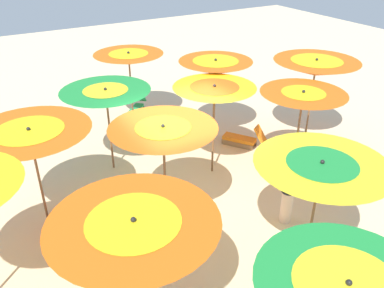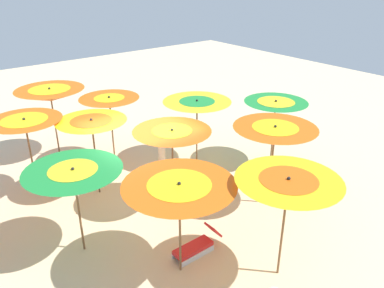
{
  "view_description": "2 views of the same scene",
  "coord_description": "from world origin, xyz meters",
  "px_view_note": "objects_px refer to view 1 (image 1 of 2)",
  "views": [
    {
      "loc": [
        -3.62,
        -6.33,
        5.47
      ],
      "look_at": [
        0.58,
        0.87,
        0.92
      ],
      "focal_mm": 37.56,
      "sensor_mm": 36.0,
      "label": 1
    },
    {
      "loc": [
        -8.17,
        4.73,
        6.04
      ],
      "look_at": [
        -0.29,
        -1.5,
        1.41
      ],
      "focal_mm": 36.14,
      "sensor_mm": 36.0,
      "label": 2
    }
  ],
  "objects_px": {
    "beachgoer_0": "(289,188)",
    "beach_umbrella_7": "(134,231)",
    "beach_umbrella_4": "(215,67)",
    "lounger_2": "(243,139)",
    "lounger_0": "(65,228)",
    "beach_umbrella_2": "(30,137)",
    "beach_umbrella_5": "(214,93)",
    "beach_umbrella_6": "(163,136)",
    "beach_umbrella_9": "(302,100)",
    "beach_umbrella_0": "(129,59)",
    "beach_umbrella_8": "(316,68)",
    "lounger_1": "(136,109)",
    "beach_umbrella_10": "(320,173)",
    "beach_umbrella_1": "(106,98)"
  },
  "relations": [
    {
      "from": "beach_umbrella_8",
      "to": "lounger_1",
      "type": "relative_size",
      "value": 2.23
    },
    {
      "from": "beach_umbrella_2",
      "to": "lounger_2",
      "type": "xyz_separation_m",
      "value": [
        5.51,
        0.65,
        -1.8
      ]
    },
    {
      "from": "beach_umbrella_0",
      "to": "beach_umbrella_9",
      "type": "xyz_separation_m",
      "value": [
        2.07,
        -4.94,
        0.04
      ]
    },
    {
      "from": "beach_umbrella_1",
      "to": "beach_umbrella_10",
      "type": "relative_size",
      "value": 0.99
    },
    {
      "from": "beach_umbrella_8",
      "to": "lounger_2",
      "type": "bearing_deg",
      "value": 157.21
    },
    {
      "from": "beach_umbrella_6",
      "to": "beach_umbrella_10",
      "type": "xyz_separation_m",
      "value": [
        1.72,
        -2.21,
        -0.14
      ]
    },
    {
      "from": "lounger_2",
      "to": "beach_umbrella_1",
      "type": "bearing_deg",
      "value": 45.38
    },
    {
      "from": "beach_umbrella_7",
      "to": "lounger_0",
      "type": "relative_size",
      "value": 1.89
    },
    {
      "from": "beach_umbrella_2",
      "to": "lounger_0",
      "type": "distance_m",
      "value": 1.92
    },
    {
      "from": "beach_umbrella_10",
      "to": "lounger_2",
      "type": "height_order",
      "value": "beach_umbrella_10"
    },
    {
      "from": "beach_umbrella_4",
      "to": "beach_umbrella_5",
      "type": "xyz_separation_m",
      "value": [
        -0.98,
        -1.46,
        -0.04
      ]
    },
    {
      "from": "beach_umbrella_4",
      "to": "beachgoer_0",
      "type": "xyz_separation_m",
      "value": [
        -0.72,
        -3.86,
        -1.32
      ]
    },
    {
      "from": "beach_umbrella_1",
      "to": "beach_umbrella_9",
      "type": "distance_m",
      "value": 4.48
    },
    {
      "from": "beach_umbrella_10",
      "to": "beach_umbrella_4",
      "type": "bearing_deg",
      "value": 76.33
    },
    {
      "from": "beach_umbrella_1",
      "to": "lounger_1",
      "type": "bearing_deg",
      "value": 56.64
    },
    {
      "from": "beach_umbrella_0",
      "to": "beach_umbrella_5",
      "type": "relative_size",
      "value": 0.98
    },
    {
      "from": "beach_umbrella_9",
      "to": "beach_umbrella_10",
      "type": "relative_size",
      "value": 1.05
    },
    {
      "from": "beach_umbrella_7",
      "to": "lounger_2",
      "type": "height_order",
      "value": "beach_umbrella_7"
    },
    {
      "from": "beachgoer_0",
      "to": "beach_umbrella_7",
      "type": "bearing_deg",
      "value": -58.63
    },
    {
      "from": "beach_umbrella_2",
      "to": "beach_umbrella_9",
      "type": "distance_m",
      "value": 5.68
    },
    {
      "from": "beach_umbrella_6",
      "to": "beach_umbrella_9",
      "type": "xyz_separation_m",
      "value": [
        3.42,
        -0.01,
        -0.0
      ]
    },
    {
      "from": "beach_umbrella_5",
      "to": "beach_umbrella_10",
      "type": "distance_m",
      "value": 3.51
    },
    {
      "from": "beach_umbrella_4",
      "to": "beach_umbrella_8",
      "type": "height_order",
      "value": "beach_umbrella_8"
    },
    {
      "from": "beach_umbrella_6",
      "to": "beachgoer_0",
      "type": "distance_m",
      "value": 2.78
    },
    {
      "from": "beach_umbrella_2",
      "to": "beach_umbrella_8",
      "type": "height_order",
      "value": "beach_umbrella_8"
    },
    {
      "from": "lounger_2",
      "to": "beachgoer_0",
      "type": "height_order",
      "value": "beachgoer_0"
    },
    {
      "from": "beach_umbrella_2",
      "to": "lounger_1",
      "type": "height_order",
      "value": "beach_umbrella_2"
    },
    {
      "from": "beach_umbrella_7",
      "to": "lounger_2",
      "type": "relative_size",
      "value": 1.95
    },
    {
      "from": "beach_umbrella_8",
      "to": "beach_umbrella_10",
      "type": "height_order",
      "value": "beach_umbrella_8"
    },
    {
      "from": "beach_umbrella_2",
      "to": "beach_umbrella_10",
      "type": "distance_m",
      "value": 5.21
    },
    {
      "from": "beach_umbrella_2",
      "to": "beach_umbrella_4",
      "type": "bearing_deg",
      "value": 15.64
    },
    {
      "from": "beach_umbrella_0",
      "to": "beach_umbrella_2",
      "type": "height_order",
      "value": "beach_umbrella_0"
    },
    {
      "from": "beach_umbrella_2",
      "to": "beach_umbrella_0",
      "type": "bearing_deg",
      "value": 46.22
    },
    {
      "from": "beach_umbrella_1",
      "to": "beach_umbrella_5",
      "type": "distance_m",
      "value": 2.53
    },
    {
      "from": "beachgoer_0",
      "to": "lounger_2",
      "type": "bearing_deg",
      "value": 174.27
    },
    {
      "from": "beachgoer_0",
      "to": "lounger_0",
      "type": "bearing_deg",
      "value": -98.87
    },
    {
      "from": "beach_umbrella_8",
      "to": "beach_umbrella_10",
      "type": "relative_size",
      "value": 1.11
    },
    {
      "from": "beach_umbrella_0",
      "to": "lounger_0",
      "type": "distance_m",
      "value": 5.62
    },
    {
      "from": "beach_umbrella_9",
      "to": "lounger_1",
      "type": "bearing_deg",
      "value": 107.92
    },
    {
      "from": "beach_umbrella_2",
      "to": "beach_umbrella_5",
      "type": "relative_size",
      "value": 0.99
    },
    {
      "from": "beach_umbrella_1",
      "to": "lounger_0",
      "type": "distance_m",
      "value": 3.14
    },
    {
      "from": "beach_umbrella_2",
      "to": "beach_umbrella_7",
      "type": "relative_size",
      "value": 0.98
    },
    {
      "from": "beach_umbrella_4",
      "to": "lounger_2",
      "type": "xyz_separation_m",
      "value": [
        0.48,
        -0.76,
        -1.93
      ]
    },
    {
      "from": "beach_umbrella_8",
      "to": "lounger_0",
      "type": "height_order",
      "value": "beach_umbrella_8"
    },
    {
      "from": "beach_umbrella_0",
      "to": "lounger_2",
      "type": "bearing_deg",
      "value": -55.12
    },
    {
      "from": "beach_umbrella_4",
      "to": "beach_umbrella_7",
      "type": "relative_size",
      "value": 1.02
    },
    {
      "from": "lounger_0",
      "to": "beach_umbrella_0",
      "type": "bearing_deg",
      "value": -37.99
    },
    {
      "from": "beach_umbrella_2",
      "to": "beach_umbrella_4",
      "type": "height_order",
      "value": "beach_umbrella_4"
    },
    {
      "from": "lounger_1",
      "to": "beach_umbrella_5",
      "type": "bearing_deg",
      "value": 46.87
    },
    {
      "from": "beach_umbrella_8",
      "to": "lounger_1",
      "type": "xyz_separation_m",
      "value": [
        -3.44,
        4.17,
        -2.0
      ]
    }
  ]
}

